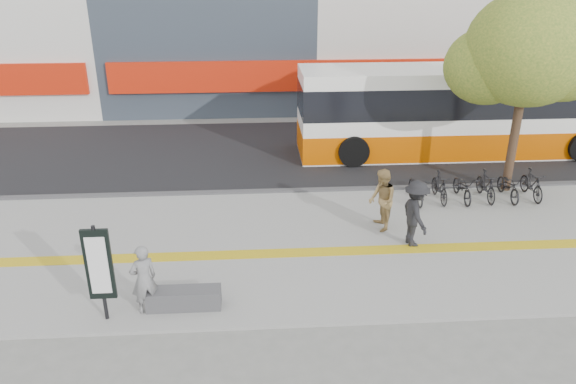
{
  "coord_description": "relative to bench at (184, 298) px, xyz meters",
  "views": [
    {
      "loc": [
        -1.01,
        -11.35,
        7.2
      ],
      "look_at": [
        -0.12,
        2.0,
        1.37
      ],
      "focal_mm": 34.31,
      "sensor_mm": 36.0,
      "label": 1
    }
  ],
  "objects": [
    {
      "name": "bicycle_row",
      "position": [
        8.41,
        5.2,
        0.2
      ],
      "size": [
        4.18,
        1.56,
        0.91
      ],
      "color": "black",
      "rests_on": "sidewalk"
    },
    {
      "name": "bus",
      "position": [
        9.48,
        9.7,
        1.29
      ],
      "size": [
        12.26,
        2.91,
        3.26
      ],
      "color": "white",
      "rests_on": "street"
    },
    {
      "name": "signboard",
      "position": [
        -1.6,
        -0.31,
        1.06
      ],
      "size": [
        0.55,
        0.1,
        2.2
      ],
      "color": "black",
      "rests_on": "sidewalk"
    },
    {
      "name": "curb",
      "position": [
        2.6,
        6.2,
        -0.23
      ],
      "size": [
        40.0,
        0.25,
        0.14
      ],
      "primitive_type": "cube",
      "color": "#3E3E41",
      "rests_on": "ground"
    },
    {
      "name": "sidewalk",
      "position": [
        2.6,
        2.7,
        -0.27
      ],
      "size": [
        40.0,
        7.0,
        0.08
      ],
      "primitive_type": "cube",
      "color": "gray",
      "rests_on": "ground"
    },
    {
      "name": "seated_woman",
      "position": [
        -0.8,
        -0.07,
        0.57
      ],
      "size": [
        0.69,
        0.62,
        1.58
      ],
      "primitive_type": "imported",
      "rotation": [
        0.0,
        0.0,
        3.66
      ],
      "color": "black",
      "rests_on": "sidewalk"
    },
    {
      "name": "pedestrian_dark",
      "position": [
        5.75,
        2.46,
        0.68
      ],
      "size": [
        0.82,
        1.25,
        1.8
      ],
      "primitive_type": "imported",
      "rotation": [
        0.0,
        0.0,
        1.71
      ],
      "color": "black",
      "rests_on": "sidewalk"
    },
    {
      "name": "bench",
      "position": [
        0.0,
        0.0,
        0.0
      ],
      "size": [
        1.6,
        0.45,
        0.45
      ],
      "primitive_type": "cube",
      "color": "#3E3E41",
      "rests_on": "sidewalk"
    },
    {
      "name": "street",
      "position": [
        2.6,
        10.2,
        -0.28
      ],
      "size": [
        40.0,
        8.0,
        0.06
      ],
      "primitive_type": "cube",
      "color": "black",
      "rests_on": "ground"
    },
    {
      "name": "tactile_strip",
      "position": [
        2.6,
        2.2,
        -0.22
      ],
      "size": [
        40.0,
        0.45,
        0.01
      ],
      "primitive_type": "cube",
      "color": "gold",
      "rests_on": "sidewalk"
    },
    {
      "name": "street_tree",
      "position": [
        9.78,
        6.02,
        4.21
      ],
      "size": [
        4.4,
        3.8,
        6.31
      ],
      "color": "#372519",
      "rests_on": "sidewalk"
    },
    {
      "name": "ground",
      "position": [
        2.6,
        1.2,
        -0.3
      ],
      "size": [
        120.0,
        120.0,
        0.0
      ],
      "primitive_type": "plane",
      "color": "slate",
      "rests_on": "ground"
    },
    {
      "name": "pedestrian_tan",
      "position": [
        5.08,
        3.4,
        0.65
      ],
      "size": [
        0.72,
        0.89,
        1.75
      ],
      "primitive_type": "imported",
      "rotation": [
        0.0,
        0.0,
        -1.51
      ],
      "color": "#9E804C",
      "rests_on": "sidewalk"
    }
  ]
}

